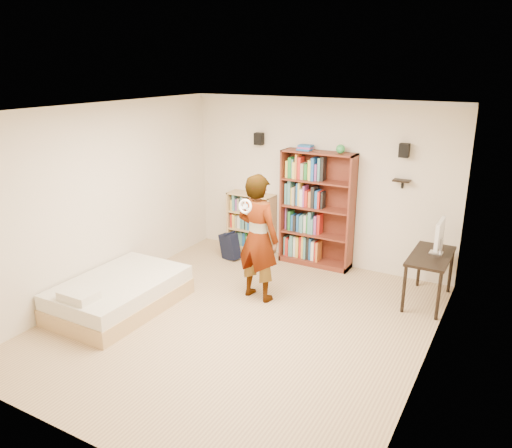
{
  "coord_description": "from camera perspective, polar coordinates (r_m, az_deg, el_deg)",
  "views": [
    {
      "loc": [
        2.97,
        -4.92,
        3.19
      ],
      "look_at": [
        -0.1,
        0.6,
        1.16
      ],
      "focal_mm": 35.0,
      "sensor_mm": 36.0,
      "label": 1
    }
  ],
  "objects": [
    {
      "name": "speaker_right",
      "position": [
        7.59,
        16.59,
        8.07
      ],
      "size": [
        0.14,
        0.12,
        0.2
      ],
      "primitive_type": "cube",
      "color": "black",
      "rests_on": "room_shell"
    },
    {
      "name": "room_shell",
      "position": [
        5.93,
        -1.95,
        3.85
      ],
      "size": [
        4.52,
        5.02,
        2.71
      ],
      "color": "beige",
      "rests_on": "ground"
    },
    {
      "name": "crown_molding",
      "position": [
        5.77,
        -2.05,
        12.63
      ],
      "size": [
        4.5,
        5.0,
        0.06
      ],
      "color": "silver",
      "rests_on": "room_shell"
    },
    {
      "name": "person",
      "position": [
        6.89,
        0.21,
        -1.58
      ],
      "size": [
        0.71,
        0.52,
        1.8
      ],
      "primitive_type": "imported",
      "rotation": [
        0.0,
        0.0,
        3.0
      ],
      "color": "black",
      "rests_on": "ground"
    },
    {
      "name": "daybed",
      "position": [
        7.07,
        -15.34,
        -7.31
      ],
      "size": [
        1.17,
        1.8,
        0.53
      ],
      "primitive_type": null,
      "color": "beige",
      "rests_on": "ground"
    },
    {
      "name": "imac",
      "position": [
        7.24,
        20.07,
        -1.4
      ],
      "size": [
        0.12,
        0.48,
        0.48
      ],
      "primitive_type": null,
      "rotation": [
        0.0,
        0.0,
        -0.04
      ],
      "color": "white",
      "rests_on": "computer_desk"
    },
    {
      "name": "low_bookshelf",
      "position": [
        8.78,
        -0.54,
        0.15
      ],
      "size": [
        0.84,
        0.32,
        1.05
      ],
      "primitive_type": null,
      "color": "tan",
      "rests_on": "ground"
    },
    {
      "name": "ground",
      "position": [
        6.58,
        -1.79,
        -11.21
      ],
      "size": [
        4.5,
        5.0,
        0.01
      ],
      "primitive_type": "cube",
      "color": "tan",
      "rests_on": "ground"
    },
    {
      "name": "computer_desk",
      "position": [
        7.36,
        19.1,
        -5.9
      ],
      "size": [
        0.52,
        1.03,
        0.7
      ],
      "primitive_type": null,
      "color": "black",
      "rests_on": "ground"
    },
    {
      "name": "navy_bag",
      "position": [
        8.53,
        -3.0,
        -2.51
      ],
      "size": [
        0.38,
        0.29,
        0.46
      ],
      "primitive_type": null,
      "rotation": [
        0.0,
        0.0,
        -0.23
      ],
      "color": "black",
      "rests_on": "ground"
    },
    {
      "name": "speaker_left",
      "position": [
        8.44,
        0.34,
        9.71
      ],
      "size": [
        0.14,
        0.12,
        0.2
      ],
      "primitive_type": "cube",
      "color": "black",
      "rests_on": "room_shell"
    },
    {
      "name": "wall_shelf",
      "position": [
        7.69,
        16.31,
        4.78
      ],
      "size": [
        0.25,
        0.16,
        0.02
      ],
      "primitive_type": "cube",
      "color": "black",
      "rests_on": "room_shell"
    },
    {
      "name": "tall_bookshelf",
      "position": [
        8.13,
        6.97,
        1.64
      ],
      "size": [
        1.19,
        0.35,
        1.89
      ],
      "primitive_type": null,
      "color": "maroon",
      "rests_on": "ground"
    },
    {
      "name": "wii_wheel",
      "position": [
        6.45,
        -1.24,
        2.03
      ],
      "size": [
        0.19,
        0.07,
        0.2
      ],
      "primitive_type": "torus",
      "rotation": [
        1.36,
        0.0,
        0.0
      ],
      "color": "white",
      "rests_on": "person"
    }
  ]
}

